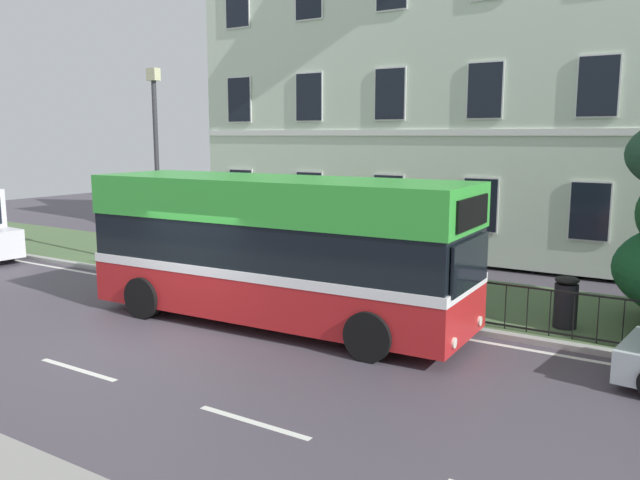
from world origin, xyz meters
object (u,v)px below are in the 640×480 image
litter_bin (566,302)px  street_lamp_post (156,155)px  georgian_townhouse (480,59)px  single_decker_bus (276,248)px

litter_bin → street_lamp_post: bearing=-179.0°
georgian_townhouse → street_lamp_post: bearing=-123.7°
single_decker_bus → street_lamp_post: size_ratio=1.48×
single_decker_bus → georgian_townhouse: bearing=86.4°
georgian_townhouse → street_lamp_post: 12.16m
litter_bin → single_decker_bus: bearing=-154.3°
georgian_townhouse → street_lamp_post: (-6.50, -9.73, -3.29)m
georgian_townhouse → single_decker_bus: georgian_townhouse is taller
georgian_townhouse → litter_bin: 12.56m
georgian_townhouse → litter_bin: (5.35, -9.53, -6.20)m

